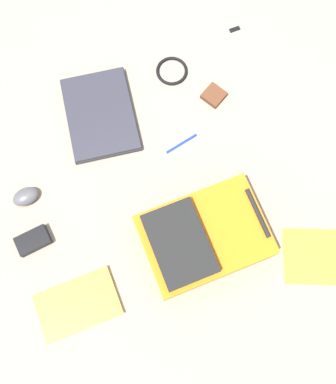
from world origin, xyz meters
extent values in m
plane|color=gray|center=(0.00, 0.00, 0.00)|extent=(3.65, 3.65, 0.00)
cube|color=orange|center=(0.24, 0.05, 0.06)|extent=(0.30, 0.41, 0.13)
cube|color=black|center=(0.24, -0.04, 0.14)|extent=(0.26, 0.18, 0.04)
cylinder|color=black|center=(0.24, 0.24, 0.13)|extent=(0.18, 0.02, 0.02)
cube|color=#24242C|center=(-0.35, -0.12, 0.01)|extent=(0.38, 0.30, 0.02)
cube|color=#2D2D38|center=(-0.35, -0.12, 0.03)|extent=(0.38, 0.30, 0.01)
cube|color=silver|center=(0.29, -0.43, 0.01)|extent=(0.17, 0.27, 0.02)
cube|color=yellow|center=(0.29, -0.43, 0.02)|extent=(0.17, 0.27, 0.00)
cube|color=silver|center=(0.45, 0.41, 0.01)|extent=(0.27, 0.29, 0.01)
cube|color=yellow|center=(0.45, 0.41, 0.01)|extent=(0.27, 0.30, 0.00)
ellipsoid|color=#4C4C51|center=(-0.14, -0.48, 0.02)|extent=(0.07, 0.10, 0.04)
torus|color=black|center=(-0.43, 0.20, 0.01)|extent=(0.13, 0.13, 0.01)
cube|color=black|center=(0.02, -0.51, 0.02)|extent=(0.08, 0.12, 0.04)
cylinder|color=#1933B2|center=(-0.13, 0.12, 0.00)|extent=(0.04, 0.14, 0.01)
cube|color=#59331E|center=(-0.26, 0.32, 0.01)|extent=(0.10, 0.10, 0.02)
cube|color=black|center=(-0.51, 0.52, 0.00)|extent=(0.02, 0.04, 0.01)
camera|label=1|loc=(0.42, -0.15, 1.55)|focal=40.65mm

